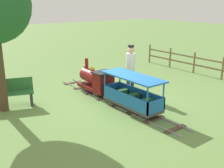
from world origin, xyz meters
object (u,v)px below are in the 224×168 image
object	(u,v)px
park_bench	(10,93)
locomotive	(96,80)
passenger_car	(132,96)
conductor_person	(131,65)

from	to	relation	value
park_bench	locomotive	bearing A→B (deg)	-13.05
passenger_car	locomotive	bearing A→B (deg)	90.00
passenger_car	park_bench	xyz separation A→B (m)	(-2.62, 2.38, -0.01)
passenger_car	conductor_person	size ratio (longest dim) A/B	1.23
conductor_person	passenger_car	bearing A→B (deg)	-129.43
passenger_car	conductor_person	bearing A→B (deg)	50.57
conductor_person	park_bench	distance (m)	3.83
locomotive	park_bench	world-z (taller)	locomotive
locomotive	passenger_car	bearing A→B (deg)	-90.00
passenger_car	park_bench	size ratio (longest dim) A/B	1.47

